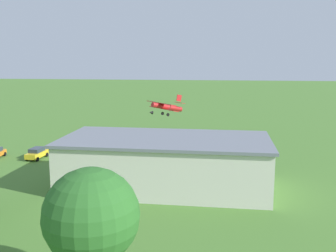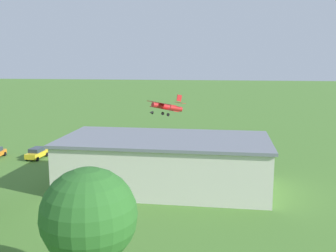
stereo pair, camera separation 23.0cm
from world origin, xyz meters
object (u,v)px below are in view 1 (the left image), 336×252
(person_beside_truck, at_px, (179,152))
(tree_behind_hangar_left, at_px, (91,216))
(car_red, at_px, (79,155))
(hangar, at_px, (166,162))
(car_yellow, at_px, (37,153))
(biplane, at_px, (166,107))
(person_crossing_taxiway, at_px, (242,152))

(person_beside_truck, bearing_deg, tree_behind_hangar_left, 87.42)
(tree_behind_hangar_left, bearing_deg, person_beside_truck, -92.58)
(car_red, distance_m, tree_behind_hangar_left, 36.52)
(person_beside_truck, relative_size, tree_behind_hangar_left, 0.18)
(car_red, height_order, tree_behind_hangar_left, tree_behind_hangar_left)
(hangar, xyz_separation_m, car_red, (14.57, -10.41, -2.22))
(tree_behind_hangar_left, bearing_deg, car_yellow, -59.68)
(hangar, distance_m, biplane, 30.72)
(tree_behind_hangar_left, bearing_deg, person_crossing_taxiway, -106.68)
(car_red, height_order, person_beside_truck, person_beside_truck)
(car_red, relative_size, person_beside_truck, 2.93)
(car_red, xyz_separation_m, person_beside_truck, (-14.72, -4.23, -0.02))
(car_red, distance_m, car_yellow, 7.04)
(car_yellow, relative_size, person_beside_truck, 2.64)
(car_yellow, distance_m, tree_behind_hangar_left, 40.02)
(biplane, height_order, person_beside_truck, biplane)
(car_yellow, bearing_deg, person_beside_truck, -170.36)
(car_red, height_order, car_yellow, car_yellow)
(person_beside_truck, bearing_deg, biplane, -75.48)
(hangar, height_order, person_beside_truck, hangar)
(car_yellow, xyz_separation_m, person_crossing_taxiway, (-31.66, -4.51, -0.04))
(biplane, bearing_deg, person_crossing_taxiway, 133.22)
(car_red, bearing_deg, person_crossing_taxiway, -168.42)
(biplane, xyz_separation_m, car_red, (10.66, 19.92, -5.12))
(person_beside_truck, bearing_deg, car_yellow, 9.64)
(biplane, bearing_deg, person_beside_truck, 104.52)
(car_yellow, bearing_deg, hangar, 153.12)
(person_crossing_taxiway, bearing_deg, hangar, 56.92)
(person_beside_truck, height_order, tree_behind_hangar_left, tree_behind_hangar_left)
(biplane, height_order, car_yellow, biplane)
(car_red, relative_size, person_crossing_taxiway, 2.90)
(hangar, bearing_deg, car_yellow, -26.88)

